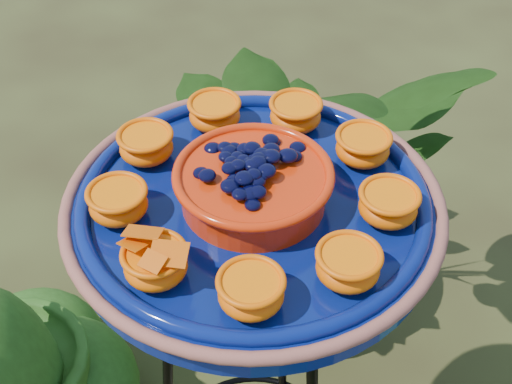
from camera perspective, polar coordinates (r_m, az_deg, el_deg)
tripod_stand at (r=1.26m, az=-0.16°, el=-14.87°), size 0.46×0.46×0.95m
feeder_dish at (r=0.94m, az=-0.21°, el=-0.81°), size 0.64×0.64×0.11m
shrub_back_left at (r=1.83m, az=2.55°, el=1.12°), size 0.97×1.02×0.88m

